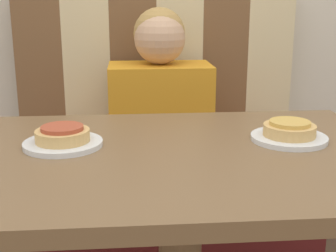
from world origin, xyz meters
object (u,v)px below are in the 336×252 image
(pizza_left, at_px, (63,134))
(pizza_right, at_px, (289,129))
(plate_right, at_px, (289,138))
(person, at_px, (160,101))
(plate_left, at_px, (63,144))

(pizza_left, distance_m, pizza_right, 0.52)
(pizza_right, bearing_deg, plate_right, 0.00)
(plate_right, relative_size, pizza_right, 1.46)
(person, bearing_deg, plate_right, -66.77)
(person, bearing_deg, pizza_left, -113.23)
(person, height_order, plate_left, person)
(person, xyz_separation_m, pizza_left, (-0.26, -0.61, 0.06))
(plate_left, bearing_deg, plate_right, 0.00)
(plate_left, height_order, pizza_right, pizza_right)
(person, height_order, plate_right, person)
(pizza_right, bearing_deg, pizza_left, 180.00)
(plate_right, distance_m, pizza_right, 0.02)
(plate_right, bearing_deg, plate_left, 180.00)
(plate_left, bearing_deg, pizza_left, 0.00)
(person, relative_size, pizza_right, 5.05)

